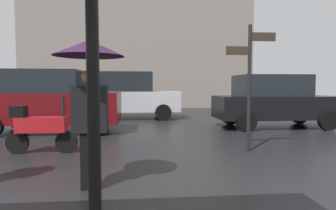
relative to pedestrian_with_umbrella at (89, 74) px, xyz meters
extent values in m
cylinder|color=black|center=(0.44, -2.37, -0.31)|extent=(0.07, 0.07, 2.53)
cube|color=black|center=(0.00, 0.00, -1.18)|extent=(0.26, 0.16, 0.79)
cube|color=black|center=(0.00, 0.00, -0.47)|extent=(0.47, 0.21, 0.64)
sphere|color=#936B4C|center=(0.00, 0.00, -0.04)|extent=(0.22, 0.22, 0.22)
cylinder|color=black|center=(0.00, 0.00, 0.10)|extent=(0.02, 0.02, 0.30)
cone|color=#2A132F|center=(0.00, 0.00, 0.35)|extent=(0.96, 0.96, 0.21)
cylinder|color=black|center=(-0.91, 2.26, -1.35)|extent=(0.46, 0.09, 0.46)
cylinder|color=black|center=(-1.91, 2.26, -1.35)|extent=(0.46, 0.09, 0.46)
cube|color=red|center=(-1.41, 2.26, -0.97)|extent=(1.01, 0.32, 0.32)
cube|color=black|center=(-1.86, 2.26, -0.69)|extent=(0.28, 0.28, 0.24)
cylinder|color=black|center=(-0.96, 2.26, -0.62)|extent=(0.06, 0.06, 0.55)
cube|color=silver|center=(0.18, 8.71, -0.81)|extent=(4.30, 1.69, 0.86)
cube|color=black|center=(-0.03, 8.71, 0.04)|extent=(2.36, 1.56, 0.84)
cylinder|color=black|center=(1.58, 9.55, -1.24)|extent=(0.68, 0.18, 0.68)
cylinder|color=black|center=(1.58, 7.86, -1.24)|extent=(0.68, 0.18, 0.68)
cylinder|color=black|center=(-1.21, 9.55, -1.24)|extent=(0.68, 0.18, 0.68)
cylinder|color=black|center=(-1.21, 7.86, -1.24)|extent=(0.68, 0.18, 0.68)
cube|color=black|center=(5.33, 5.57, -0.87)|extent=(4.15, 1.69, 0.77)
cube|color=black|center=(5.12, 5.57, -0.13)|extent=(2.28, 1.55, 0.72)
cylinder|color=black|center=(6.68, 6.41, -1.26)|extent=(0.63, 0.18, 0.63)
cylinder|color=black|center=(6.68, 4.72, -1.26)|extent=(0.63, 0.18, 0.63)
cylinder|color=black|center=(3.98, 6.41, -1.26)|extent=(0.63, 0.18, 0.63)
cylinder|color=black|center=(3.98, 4.72, -1.26)|extent=(0.63, 0.18, 0.63)
cube|color=#590C0F|center=(-2.08, 5.15, -0.81)|extent=(4.16, 1.75, 0.91)
cube|color=black|center=(-2.29, 5.15, -0.01)|extent=(2.29, 1.61, 0.69)
cylinder|color=black|center=(-0.73, 6.02, -1.27)|extent=(0.61, 0.18, 0.61)
cylinder|color=black|center=(-0.73, 4.27, -1.27)|extent=(0.61, 0.18, 0.61)
cylinder|color=black|center=(-3.43, 6.02, -1.27)|extent=(0.61, 0.18, 0.61)
cylinder|color=black|center=(3.02, 2.05, -0.21)|extent=(0.08, 0.08, 2.73)
cube|color=#33281E|center=(3.30, 2.05, 0.90)|extent=(0.56, 0.04, 0.18)
cube|color=#33281E|center=(2.76, 2.05, 0.60)|extent=(0.52, 0.04, 0.18)
cube|color=gray|center=(0.52, 15.81, 5.64)|extent=(15.08, 2.35, 14.43)
camera|label=1|loc=(0.71, -3.99, -0.16)|focal=30.77mm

